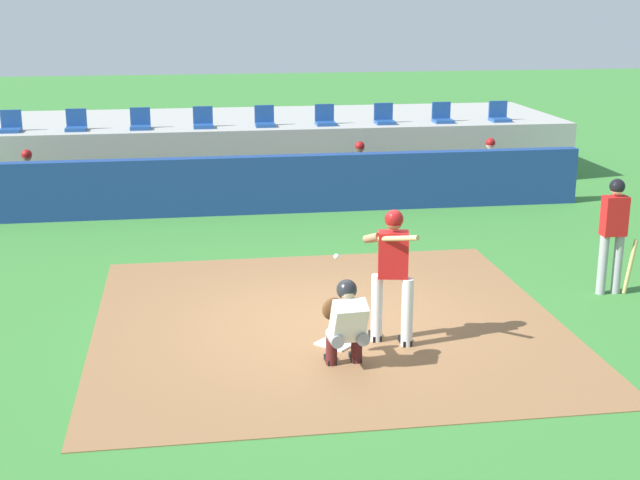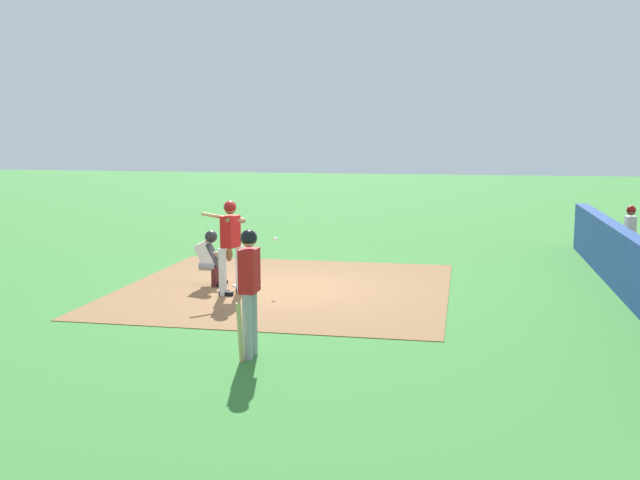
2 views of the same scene
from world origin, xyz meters
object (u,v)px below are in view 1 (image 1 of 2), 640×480
at_px(stadium_seat_0, 11,126).
at_px(dugout_player_0, 28,180).
at_px(dugout_player_1, 361,170).
at_px(stadium_seat_3, 203,122).
at_px(stadium_seat_7, 442,117).
at_px(batter_at_plate, 392,268).
at_px(stadium_seat_6, 384,118).
at_px(stadium_seat_2, 140,123).
at_px(dugout_player_2, 491,166).
at_px(stadium_seat_5, 325,119).
at_px(home_plate, 337,342).
at_px(on_deck_batter, 614,229).
at_px(stadium_seat_8, 499,115).
at_px(stadium_seat_1, 76,124).
at_px(stadium_seat_4, 265,120).
at_px(catcher_crouched, 346,320).

bearing_deg(stadium_seat_0, dugout_player_0, -72.89).
distance_m(dugout_player_1, stadium_seat_3, 4.02).
relative_size(stadium_seat_3, stadium_seat_7, 1.00).
bearing_deg(batter_at_plate, stadium_seat_3, 101.75).
bearing_deg(stadium_seat_6, stadium_seat_3, 180.00).
height_order(dugout_player_0, stadium_seat_2, stadium_seat_2).
distance_m(dugout_player_2, stadium_seat_5, 4.11).
xyz_separation_m(home_plate, stadium_seat_0, (-5.78, 10.18, 1.51)).
xyz_separation_m(stadium_seat_2, stadium_seat_5, (4.33, 0.00, 0.00)).
relative_size(on_deck_batter, stadium_seat_3, 3.72).
relative_size(dugout_player_2, stadium_seat_3, 2.71).
height_order(stadium_seat_0, stadium_seat_7, same).
bearing_deg(home_plate, stadium_seat_8, 60.42).
relative_size(stadium_seat_2, stadium_seat_6, 1.00).
height_order(stadium_seat_2, stadium_seat_6, same).
xyz_separation_m(stadium_seat_3, stadium_seat_7, (5.78, 0.00, 0.00)).
xyz_separation_m(stadium_seat_1, stadium_seat_6, (7.22, 0.00, 0.00)).
xyz_separation_m(dugout_player_1, stadium_seat_3, (-3.36, 2.03, 0.86)).
relative_size(home_plate, batter_at_plate, 0.24).
height_order(stadium_seat_6, stadium_seat_8, same).
bearing_deg(batter_at_plate, home_plate, 172.55).
bearing_deg(stadium_seat_0, batter_at_plate, -57.79).
relative_size(on_deck_batter, stadium_seat_7, 3.72).
bearing_deg(dugout_player_0, dugout_player_2, 0.00).
xyz_separation_m(stadium_seat_0, stadium_seat_6, (8.67, 0.00, 0.00)).
height_order(dugout_player_0, stadium_seat_1, stadium_seat_1).
distance_m(stadium_seat_2, stadium_seat_5, 4.33).
height_order(stadium_seat_5, stadium_seat_6, same).
xyz_separation_m(dugout_player_2, stadium_seat_4, (-4.91, 2.03, 0.86)).
bearing_deg(home_plate, stadium_seat_5, 81.92).
distance_m(stadium_seat_2, stadium_seat_4, 2.89).
distance_m(catcher_crouched, stadium_seat_6, 11.33).
relative_size(stadium_seat_0, stadium_seat_7, 1.00).
bearing_deg(stadium_seat_8, stadium_seat_1, 180.00).
distance_m(home_plate, stadium_seat_7, 11.17).
height_order(stadium_seat_3, stadium_seat_4, same).
distance_m(stadium_seat_0, stadium_seat_5, 7.22).
height_order(catcher_crouched, stadium_seat_5, stadium_seat_5).
relative_size(dugout_player_0, stadium_seat_0, 2.71).
distance_m(dugout_player_1, stadium_seat_5, 2.26).
relative_size(dugout_player_2, stadium_seat_0, 2.71).
distance_m(stadium_seat_3, stadium_seat_8, 7.22).
relative_size(batter_at_plate, stadium_seat_3, 3.76).
bearing_deg(stadium_seat_5, stadium_seat_0, 180.00).
distance_m(dugout_player_2, stadium_seat_2, 8.10).
relative_size(stadium_seat_3, stadium_seat_4, 1.00).
relative_size(batter_at_plate, catcher_crouched, 1.04).
bearing_deg(on_deck_batter, stadium_seat_7, 90.72).
distance_m(stadium_seat_2, stadium_seat_7, 7.22).
xyz_separation_m(catcher_crouched, stadium_seat_7, (4.36, 10.91, 0.93)).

